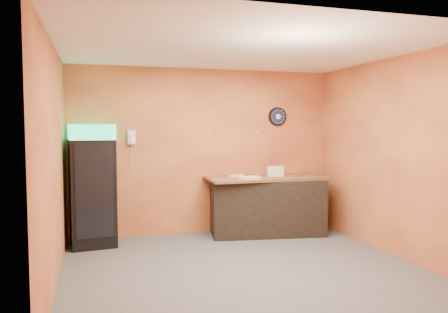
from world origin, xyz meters
name	(u,v)px	position (x,y,z in m)	size (l,w,h in m)	color
floor	(242,267)	(0.00, 0.00, 0.00)	(4.50, 4.50, 0.00)	#47474C
back_wall	(204,151)	(0.00, 2.00, 1.40)	(4.50, 0.02, 2.80)	orange
left_wall	(53,164)	(-2.25, 0.00, 1.40)	(0.02, 4.00, 2.80)	orange
right_wall	(392,156)	(2.25, 0.00, 1.40)	(0.02, 4.00, 2.80)	orange
ceiling	(242,49)	(0.00, 0.00, 2.80)	(4.50, 4.00, 0.02)	white
beverage_cooler	(92,187)	(-1.85, 1.61, 0.91)	(0.71, 0.72, 1.86)	black
prep_counter	(266,206)	(0.98, 1.58, 0.47)	(1.87, 0.83, 0.94)	black
wall_clock	(278,117)	(1.34, 1.97, 2.00)	(0.33, 0.06, 0.33)	black
wall_phone	(132,137)	(-1.23, 1.95, 1.65)	(0.12, 0.10, 0.22)	white
butcher_paper	(267,178)	(0.98, 1.58, 0.96)	(2.03, 0.85, 0.04)	brown
sub_roll_stack	(276,171)	(1.14, 1.58, 1.06)	(0.29, 0.16, 0.17)	#F7E1C0
wrapped_sandwich_left	(247,178)	(0.57, 1.39, 1.00)	(0.29, 0.11, 0.04)	silver
wrapped_sandwich_mid	(251,178)	(0.59, 1.31, 1.00)	(0.30, 0.12, 0.04)	silver
wrapped_sandwich_right	(236,176)	(0.48, 1.70, 0.99)	(0.25, 0.10, 0.04)	silver
kitchen_tool	(259,174)	(0.89, 1.68, 1.01)	(0.06, 0.06, 0.06)	silver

